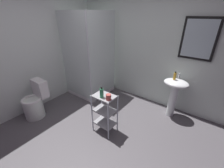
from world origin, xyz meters
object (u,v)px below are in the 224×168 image
toilet (35,102)px  hand_soap_bottle (175,76)px  pedestal_sink (175,91)px  rinse_cup (109,97)px  storage_cart (105,111)px  shower_stall (91,77)px  body_wash_bottle_green (102,93)px

toilet → hand_soap_bottle: (2.18, 1.68, 0.57)m
hand_soap_bottle → pedestal_sink: bearing=11.0°
rinse_cup → storage_cart: bearing=159.8°
hand_soap_bottle → rinse_cup: 1.37m
hand_soap_bottle → shower_stall: bearing=-170.4°
shower_stall → storage_cart: bearing=-36.0°
toilet → storage_cart: toilet is taller
shower_stall → pedestal_sink: bearing=9.6°
shower_stall → pedestal_sink: (1.97, 0.33, 0.12)m
storage_cart → rinse_cup: 0.37m
toilet → storage_cart: bearing=19.7°
shower_stall → storage_cart: 1.44m
toilet → body_wash_bottle_green: 1.57m
rinse_cup → body_wash_bottle_green: bearing=-174.3°
shower_stall → toilet: 1.38m
pedestal_sink → toilet: bearing=-142.9°
rinse_cup → pedestal_sink: bearing=60.8°
body_wash_bottle_green → toilet: bearing=-162.4°
storage_cart → body_wash_bottle_green: (-0.00, -0.06, 0.39)m
body_wash_bottle_green → hand_soap_bottle: bearing=58.2°
hand_soap_bottle → body_wash_bottle_green: size_ratio=0.86×
pedestal_sink → storage_cart: pedestal_sink is taller
toilet → hand_soap_bottle: 2.80m
pedestal_sink → toilet: pedestal_sink is taller
toilet → body_wash_bottle_green: body_wash_bottle_green is taller
storage_cart → hand_soap_bottle: (0.76, 1.17, 0.45)m
hand_soap_bottle → body_wash_bottle_green: bearing=-121.8°
pedestal_sink → storage_cart: size_ratio=1.09×
pedestal_sink → shower_stall: bearing=-170.4°
storage_cart → hand_soap_bottle: 1.46m
pedestal_sink → rinse_cup: 1.42m
shower_stall → body_wash_bottle_green: 1.51m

